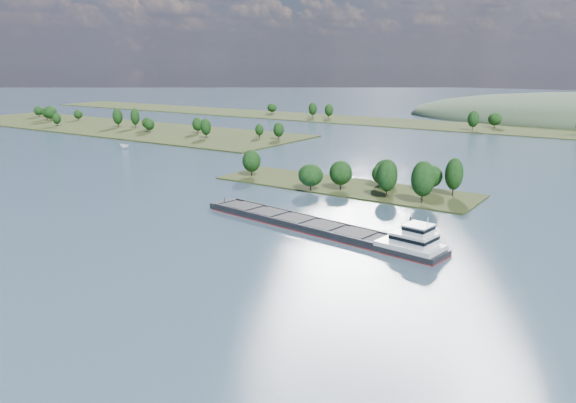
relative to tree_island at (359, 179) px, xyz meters
The scene contains 6 objects.
ground 59.38m from the tree_island, 96.99° to the right, with size 1800.00×1800.00×0.00m, color #334A59.
tree_island is the anchor object (origin of this frame).
left_bank 250.25m from the tree_island, 161.05° to the left, with size 300.00×80.00×15.47m.
back_shoreline 221.09m from the tree_island, 89.94° to the left, with size 900.00×60.00×14.53m.
cargo_barge 55.38m from the tree_island, 71.70° to the right, with size 79.45×20.45×10.67m.
motorboat 151.94m from the tree_island, behind, with size 2.56×6.81×2.63m, color white.
Camera 1 is at (96.97, -3.03, 46.14)m, focal length 35.00 mm.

